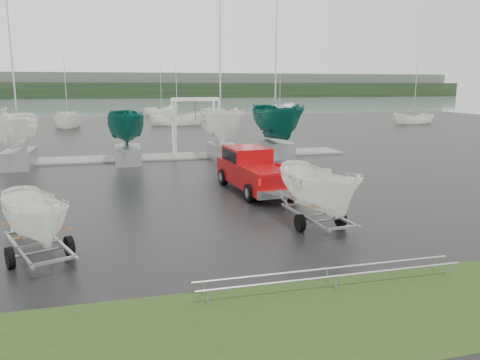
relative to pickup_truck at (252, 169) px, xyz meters
The scene contains 21 objects.
ground_plane 5.48m from the pickup_truck, 162.58° to the right, with size 120.00×120.00×0.00m, color black.
lake 98.53m from the pickup_truck, 92.99° to the left, with size 300.00×300.00×0.00m, color gray.
grass_verge 13.65m from the pickup_truck, 112.15° to the right, with size 40.00×40.00×0.00m, color black.
dock 12.53m from the pickup_truck, 114.26° to the left, with size 30.00×3.00×0.12m, color gray.
treeline 168.48m from the pickup_truck, 91.75° to the left, with size 300.00×8.00×6.00m, color black.
far_hill 176.51m from the pickup_truck, 91.67° to the left, with size 300.00×6.00×10.00m, color #4C5651.
pickup_truck is the anchor object (origin of this frame).
trailer_hitched 6.71m from the pickup_truck, 85.12° to the right, with size 1.88×3.69×5.11m.
trailer_parked 11.32m from the pickup_truck, 139.21° to the right, with size 2.43×3.78×4.46m.
boat_hoist 11.54m from the pickup_truck, 94.33° to the left, with size 3.30×2.18×4.12m.
keelboat_0 15.47m from the pickup_truck, 142.01° to the left, with size 2.27×3.20×10.44m.
keelboat_1 11.42m from the pickup_truck, 120.23° to the left, with size 2.35×3.20×7.35m.
keelboat_2 9.84m from the pickup_truck, 86.25° to the left, with size 2.45×3.20×10.62m.
keelboat_3 11.17m from the pickup_truck, 64.62° to the left, with size 2.62×3.20×10.79m.
mast_rack_2 11.19m from the pickup_truck, 95.82° to the right, with size 7.00×0.56×0.06m.
moored_boat_0 39.41m from the pickup_truck, 117.94° to the left, with size 2.71×2.67×10.78m.
moored_boat_1 40.98m from the pickup_truck, 106.96° to the left, with size 3.10×3.18×11.99m.
moored_boat_2 38.49m from the pickup_truck, 88.21° to the left, with size 2.81×2.74×11.49m.
moored_boat_3 64.61m from the pickup_truck, 69.45° to the left, with size 3.73×3.69×11.64m.
moored_boat_5 58.62m from the pickup_truck, 88.92° to the left, with size 3.54×3.51×11.37m.
moored_boat_7 45.52m from the pickup_truck, 46.16° to the left, with size 2.36×2.30×10.90m.
Camera 1 is at (-0.99, -19.56, 4.94)m, focal length 35.00 mm.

